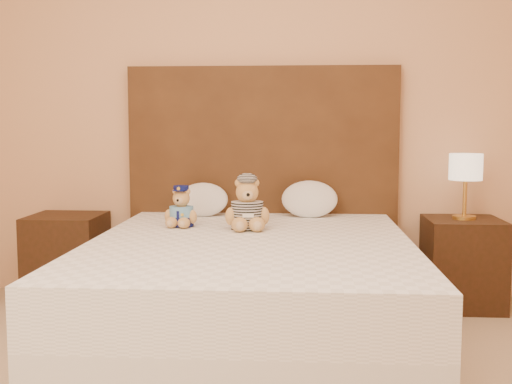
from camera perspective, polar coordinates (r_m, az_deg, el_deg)
bed at (r=3.29m, az=-0.48°, el=-8.99°), size 1.60×2.00×0.55m
headboard at (r=4.20m, az=0.59°, el=0.88°), size 1.75×0.08×1.50m
nightstand_left at (r=4.32m, az=-16.46°, el=-5.59°), size 0.45×0.45×0.55m
nightstand_right at (r=4.18m, az=17.88°, el=-6.03°), size 0.45×0.45×0.55m
lamp at (r=4.10m, az=18.14°, el=1.84°), size 0.20×0.20×0.40m
teddy_police at (r=3.65m, az=-6.65°, el=-1.28°), size 0.23×0.22×0.23m
teddy_prisoner at (r=3.52m, az=-0.79°, el=-1.04°), size 0.29×0.28×0.29m
pillow_left at (r=4.07m, az=-4.77°, el=-0.53°), size 0.32×0.21×0.23m
pillow_right at (r=4.02m, az=4.78°, el=-0.47°), size 0.35×0.23×0.25m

